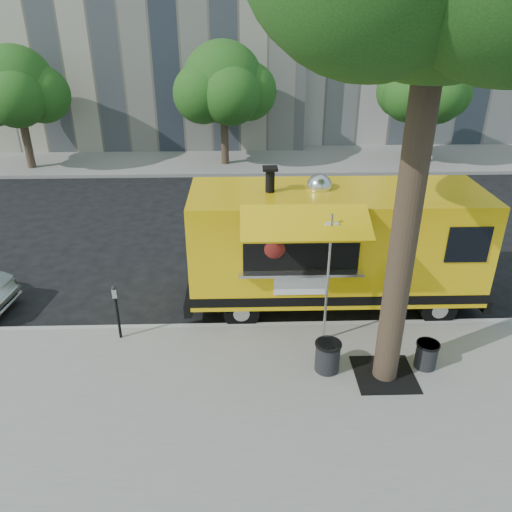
{
  "coord_description": "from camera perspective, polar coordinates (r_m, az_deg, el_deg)",
  "views": [
    {
      "loc": [
        -0.23,
        -10.68,
        6.79
      ],
      "look_at": [
        0.09,
        0.0,
        1.48
      ],
      "focal_mm": 35.0,
      "sensor_mm": 36.0,
      "label": 1
    }
  ],
  "objects": [
    {
      "name": "far_tree_c",
      "position": [
        24.69,
        18.72,
        17.99
      ],
      "size": [
        3.24,
        3.24,
        5.21
      ],
      "color": "#33261C",
      "rests_on": "far_sidewalk"
    },
    {
      "name": "ground",
      "position": [
        12.65,
        -0.39,
        -6.0
      ],
      "size": [
        120.0,
        120.0,
        0.0
      ],
      "primitive_type": "plane",
      "color": "black",
      "rests_on": "ground"
    },
    {
      "name": "trash_bin_right",
      "position": [
        10.95,
        18.91,
        -10.56
      ],
      "size": [
        0.48,
        0.48,
        0.57
      ],
      "color": "black",
      "rests_on": "sidewalk"
    },
    {
      "name": "trash_bin_left",
      "position": [
        10.38,
        8.18,
        -11.19
      ],
      "size": [
        0.54,
        0.54,
        0.65
      ],
      "color": "black",
      "rests_on": "sidewalk"
    },
    {
      "name": "far_tree_a",
      "position": [
        25.15,
        -25.77,
        17.1
      ],
      "size": [
        3.42,
        3.42,
        5.36
      ],
      "color": "#33261C",
      "rests_on": "far_sidewalk"
    },
    {
      "name": "tree_well",
      "position": [
        10.68,
        14.44,
        -12.96
      ],
      "size": [
        1.2,
        1.2,
        0.02
      ],
      "primitive_type": "cube",
      "color": "black",
      "rests_on": "sidewalk"
    },
    {
      "name": "parking_meter",
      "position": [
        11.33,
        -15.66,
        -5.5
      ],
      "size": [
        0.11,
        0.11,
        1.33
      ],
      "color": "black",
      "rests_on": "sidewalk"
    },
    {
      "name": "food_truck",
      "position": [
        12.19,
        8.84,
        1.33
      ],
      "size": [
        7.23,
        3.34,
        3.57
      ],
      "rotation": [
        0.0,
        0.0,
        -0.0
      ],
      "color": "yellow",
      "rests_on": "ground"
    },
    {
      "name": "sidewalk",
      "position": [
        9.47,
        0.21,
        -18.7
      ],
      "size": [
        60.0,
        6.0,
        0.15
      ],
      "primitive_type": "cube",
      "color": "gray",
      "rests_on": "ground"
    },
    {
      "name": "sign_post",
      "position": [
        10.53,
        8.24,
        -1.84
      ],
      "size": [
        0.28,
        0.06,
        3.0
      ],
      "color": "silver",
      "rests_on": "sidewalk"
    },
    {
      "name": "curb",
      "position": [
        11.84,
        -0.29,
        -8.11
      ],
      "size": [
        60.0,
        0.14,
        0.16
      ],
      "primitive_type": "cube",
      "color": "#999993",
      "rests_on": "ground"
    },
    {
      "name": "far_sidewalk",
      "position": [
        25.09,
        -1.14,
        10.91
      ],
      "size": [
        60.0,
        5.0,
        0.15
      ],
      "primitive_type": "cube",
      "color": "gray",
      "rests_on": "ground"
    },
    {
      "name": "far_tree_b",
      "position": [
        23.58,
        -3.78,
        19.18
      ],
      "size": [
        3.6,
        3.6,
        5.5
      ],
      "color": "#33261C",
      "rests_on": "far_sidewalk"
    }
  ]
}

